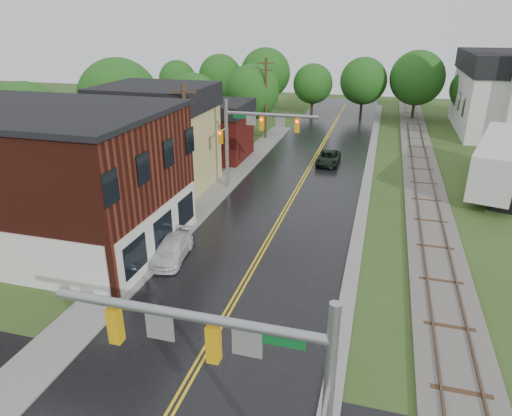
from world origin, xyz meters
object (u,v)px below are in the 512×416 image
at_px(tree_left_e, 253,93).
at_px(pickup_white, 172,249).
at_px(brick_building, 51,178).
at_px(traffic_signal_far, 253,130).
at_px(utility_pole_c, 266,97).
at_px(tree_left_a, 27,129).
at_px(tree_left_b, 120,101).
at_px(utility_pole_b, 187,146).
at_px(tree_left_c, 193,102).
at_px(semi_trailer, 499,160).
at_px(church, 511,85).
at_px(traffic_signal_near, 243,366).
at_px(suv_dark, 328,158).

xyz_separation_m(tree_left_e, pickup_white, (4.05, -31.18, -4.20)).
height_order(brick_building, pickup_white, brick_building).
bearing_deg(pickup_white, tree_left_e, 90.16).
bearing_deg(tree_left_e, traffic_signal_far, -74.11).
xyz_separation_m(utility_pole_c, tree_left_a, (-13.05, -22.10, 0.39)).
bearing_deg(tree_left_b, traffic_signal_far, -18.81).
distance_m(utility_pole_c, tree_left_e, 2.79).
distance_m(utility_pole_b, tree_left_b, 14.87).
bearing_deg(tree_left_c, semi_trailer, -13.77).
bearing_deg(tree_left_a, semi_trailer, 17.05).
height_order(tree_left_c, pickup_white, tree_left_c).
xyz_separation_m(pickup_white, semi_trailer, (20.24, 18.00, 1.83)).
distance_m(utility_pole_b, utility_pole_c, 22.00).
bearing_deg(semi_trailer, church, 77.76).
bearing_deg(traffic_signal_near, semi_trailer, 68.72).
distance_m(brick_building, tree_left_e, 31.12).
bearing_deg(traffic_signal_near, church, 72.28).
distance_m(traffic_signal_near, utility_pole_b, 22.49).
bearing_deg(tree_left_c, utility_pole_c, 30.20).
height_order(brick_building, traffic_signal_near, brick_building).
bearing_deg(tree_left_c, traffic_signal_near, -65.44).
relative_size(tree_left_b, suv_dark, 2.19).
height_order(utility_pole_c, pickup_white, utility_pole_c).
distance_m(traffic_signal_near, pickup_white, 15.79).
xyz_separation_m(brick_building, utility_pole_c, (5.68, 29.00, 0.57)).
bearing_deg(utility_pole_c, brick_building, -101.09).
height_order(tree_left_a, semi_trailer, tree_left_a).
relative_size(brick_building, tree_left_a, 1.65).
distance_m(traffic_signal_far, suv_dark, 11.05).
height_order(traffic_signal_far, utility_pole_b, utility_pole_b).
bearing_deg(suv_dark, tree_left_e, 135.83).
bearing_deg(pickup_white, tree_left_b, 119.98).
bearing_deg(tree_left_e, suv_dark, -44.10).
height_order(tree_left_e, suv_dark, tree_left_e).
relative_size(traffic_signal_near, tree_left_b, 0.76).
xyz_separation_m(utility_pole_c, semi_trailer, (22.24, -11.28, -2.28)).
relative_size(traffic_signal_near, utility_pole_c, 0.82).
bearing_deg(suv_dark, traffic_signal_far, -119.54).
distance_m(traffic_signal_far, tree_left_b, 15.21).
height_order(church, tree_left_c, church).
relative_size(utility_pole_c, pickup_white, 2.14).
height_order(church, semi_trailer, church).
distance_m(brick_building, pickup_white, 8.46).
relative_size(tree_left_e, suv_dark, 1.85).
distance_m(tree_left_b, semi_trailer, 33.46).
xyz_separation_m(church, utility_pole_b, (-26.80, -31.74, -1.11)).
relative_size(utility_pole_b, suv_dark, 2.04).
xyz_separation_m(utility_pole_c, suv_dark, (8.33, -8.16, -4.11)).
xyz_separation_m(tree_left_e, semi_trailer, (24.29, -13.18, -2.37)).
relative_size(traffic_signal_far, suv_dark, 1.66).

